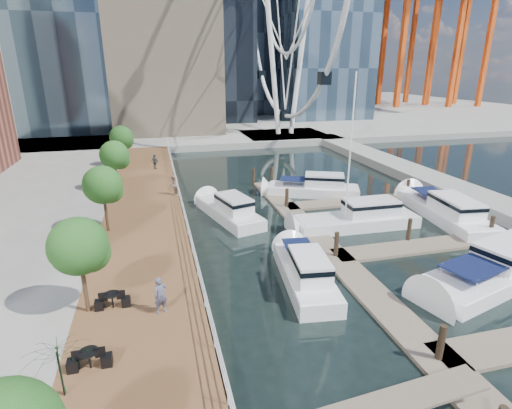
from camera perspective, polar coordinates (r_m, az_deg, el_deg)
The scene contains 16 objects.
ground at distance 19.40m, azimuth 13.33°, elevation -18.75°, with size 520.00×520.00×0.00m, color black.
boardwalk at distance 30.53m, azimuth -15.60°, elevation -3.33°, with size 6.00×60.00×1.00m, color brown.
seawall at distance 30.56m, azimuth -9.98°, elevation -2.87°, with size 0.25×60.00×1.00m, color #595954.
land_far at distance 116.18m, azimuth -10.70°, elevation 13.08°, with size 200.00×114.00×1.00m, color gray.
breakwater at distance 44.85m, azimuth 24.62°, elevation 2.72°, with size 4.00×60.00×1.00m, color gray.
pier at distance 69.82m, azimuth 4.11°, elevation 9.65°, with size 14.00×12.00×1.00m, color gray.
railing at distance 30.19m, azimuth -10.28°, elevation -1.08°, with size 0.10×60.00×1.05m, color white, non-canonical shape.
floating_docks at distance 30.32m, azimuth 18.27°, elevation -3.77°, with size 16.00×34.00×2.60m.
port_cranes at distance 132.86m, azimuth 21.87°, elevation 21.26°, with size 40.00×52.00×38.00m.
street_trees at distance 28.59m, azimuth -21.08°, elevation 2.62°, with size 2.60×42.60×4.60m.
cafe_tables at distance 15.59m, azimuth -22.10°, elevation -24.26°, with size 2.50×13.70×0.74m.
yacht_foreground at distance 27.36m, azimuth 30.86°, elevation -9.30°, with size 3.17×11.84×2.15m, color white, non-canonical shape.
pedestrian_near at distance 19.13m, azimuth -13.48°, elevation -12.52°, with size 0.65×0.42×1.77m, color #4B4C64.
pedestrian_mid at distance 36.03m, azimuth -11.76°, elevation 2.72°, with size 0.86×0.67×1.77m, color #7B6555.
pedestrian_far at distance 45.83m, azimuth -14.25°, elevation 5.92°, with size 0.98×0.41×1.68m, color #333B40.
moored_yachts at distance 31.36m, azimuth 14.62°, elevation -3.62°, with size 21.62×35.03×11.50m.
Camera 1 is at (-7.79, -13.38, 11.70)m, focal length 28.00 mm.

